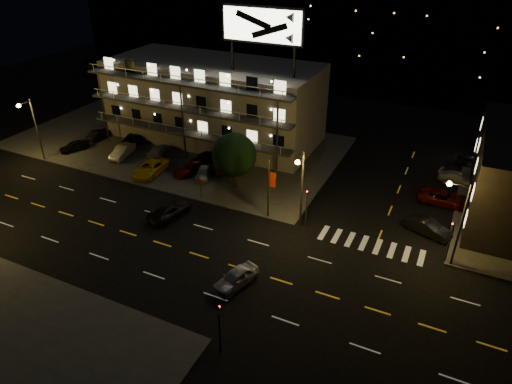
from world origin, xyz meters
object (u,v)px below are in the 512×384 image
at_px(lot_car_7, 159,151).
at_px(side_car_0, 428,227).
at_px(tree, 234,156).
at_px(lot_car_4, 204,172).
at_px(road_car_east, 236,278).
at_px(road_car_west, 170,210).
at_px(lot_car_2, 151,168).

bearing_deg(lot_car_7, side_car_0, 163.29).
height_order(tree, lot_car_4, tree).
xyz_separation_m(road_car_east, road_car_west, (-10.87, 6.32, -0.05)).
distance_m(side_car_0, road_car_east, 19.49).
distance_m(side_car_0, road_car_west, 25.34).
xyz_separation_m(lot_car_7, side_car_0, (33.39, -3.06, -0.08)).
xyz_separation_m(tree, road_car_east, (7.71, -14.44, -3.21)).
bearing_deg(lot_car_7, road_car_east, 127.78).
distance_m(tree, lot_car_4, 5.34).
height_order(lot_car_2, side_car_0, lot_car_2).
bearing_deg(road_car_west, lot_car_7, -39.40).
bearing_deg(lot_car_7, road_car_west, 118.66).
relative_size(tree, road_car_west, 1.31).
bearing_deg(tree, road_car_west, -111.26).
distance_m(tree, lot_car_2, 10.97).
xyz_separation_m(tree, lot_car_2, (-10.43, -1.51, -3.05)).
height_order(side_car_0, road_car_east, road_car_east).
relative_size(road_car_east, road_car_west, 0.88).
distance_m(lot_car_2, road_car_west, 9.82).
bearing_deg(tree, lot_car_7, 166.56).
relative_size(lot_car_4, side_car_0, 0.87).
distance_m(road_car_east, road_car_west, 12.57).
relative_size(side_car_0, road_car_east, 1.03).
relative_size(lot_car_7, road_car_west, 0.94).
xyz_separation_m(lot_car_2, lot_car_7, (-2.09, 4.50, -0.07)).
relative_size(lot_car_2, road_car_west, 1.08).
height_order(lot_car_4, road_car_east, same).
bearing_deg(lot_car_2, tree, 6.33).
relative_size(lot_car_4, road_car_west, 0.79).
height_order(lot_car_4, lot_car_7, lot_car_7).
relative_size(tree, lot_car_2, 1.21).
bearing_deg(side_car_0, lot_car_4, 108.80).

